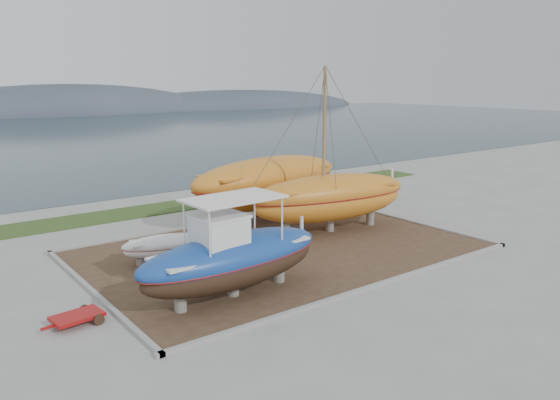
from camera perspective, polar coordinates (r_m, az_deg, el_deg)
ground at (r=23.58m, az=6.03°, el=-7.61°), size 140.00×140.00×0.00m
dirt_patch at (r=26.47m, az=0.10°, el=-5.21°), size 18.00×12.00×0.06m
curb_frame at (r=26.45m, az=0.10°, el=-5.12°), size 18.60×12.60×0.15m
grass_strip at (r=35.98m, az=-11.02°, el=-0.65°), size 44.00×3.00×0.08m
sea at (r=87.81m, az=-27.04°, el=5.87°), size 260.00×100.00×0.04m
blue_caique at (r=20.48m, az=-5.00°, el=-4.95°), size 8.00×2.87×3.80m
white_dinghy at (r=25.05m, az=-11.71°, el=-5.00°), size 4.24×2.38×1.20m
orange_sailboat at (r=28.83m, az=5.39°, el=5.13°), size 9.70×4.17×8.70m
orange_bare_hull at (r=31.83m, az=-1.26°, el=1.17°), size 11.11×4.59×3.54m
red_trailer at (r=20.02m, az=-20.42°, el=-11.60°), size 2.55×1.49×0.34m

